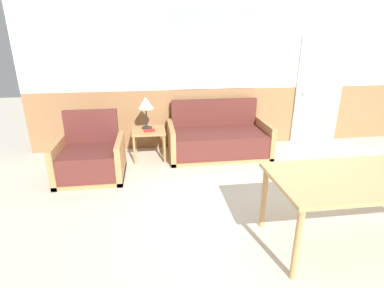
{
  "coord_description": "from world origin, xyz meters",
  "views": [
    {
      "loc": [
        -1.46,
        -2.7,
        1.99
      ],
      "look_at": [
        -0.92,
        1.13,
        0.57
      ],
      "focal_mm": 28.0,
      "sensor_mm": 36.0,
      "label": 1
    }
  ],
  "objects": [
    {
      "name": "armchair",
      "position": [
        -2.37,
        1.51,
        0.27
      ],
      "size": [
        0.95,
        0.81,
        0.93
      ],
      "rotation": [
        0.0,
        0.0,
        0.09
      ],
      "color": "#B27F4C",
      "rests_on": "ground_plane"
    },
    {
      "name": "entry_door",
      "position": [
        1.7,
        2.57,
        0.99
      ],
      "size": [
        0.91,
        0.09,
        1.99
      ],
      "color": "white",
      "rests_on": "ground_plane"
    },
    {
      "name": "book_stack",
      "position": [
        -1.5,
        2.02,
        0.52
      ],
      "size": [
        0.19,
        0.13,
        0.03
      ],
      "color": "#B22823",
      "rests_on": "side_table"
    },
    {
      "name": "ground_plane",
      "position": [
        0.0,
        0.0,
        0.0
      ],
      "size": [
        16.0,
        16.0,
        0.0
      ],
      "primitive_type": "plane",
      "color": "beige"
    },
    {
      "name": "couch",
      "position": [
        -0.33,
        2.1,
        0.27
      ],
      "size": [
        1.71,
        0.89,
        0.91
      ],
      "color": "#B27F4C",
      "rests_on": "ground_plane"
    },
    {
      "name": "dining_table",
      "position": [
        0.57,
        -0.41,
        0.67
      ],
      "size": [
        1.88,
        0.88,
        0.74
      ],
      "color": "tan",
      "rests_on": "ground_plane"
    },
    {
      "name": "side_table",
      "position": [
        -1.52,
        2.1,
        0.42
      ],
      "size": [
        0.54,
        0.54,
        0.5
      ],
      "color": "#B27F4C",
      "rests_on": "ground_plane"
    },
    {
      "name": "table_lamp",
      "position": [
        -1.54,
        2.2,
        0.92
      ],
      "size": [
        0.26,
        0.26,
        0.53
      ],
      "color": "#262628",
      "rests_on": "side_table"
    },
    {
      "name": "wall_back",
      "position": [
        -0.02,
        2.63,
        1.37
      ],
      "size": [
        7.2,
        0.09,
        2.7
      ],
      "color": "#996B42",
      "rests_on": "ground_plane"
    }
  ]
}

